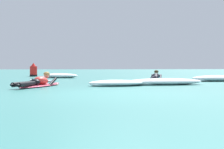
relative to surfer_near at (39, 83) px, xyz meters
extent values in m
plane|color=#387A75|center=(1.92, 7.14, -0.13)|extent=(120.00, 120.00, 0.00)
ellipsoid|color=#E54C66|center=(0.05, 0.10, -0.10)|extent=(1.52, 2.39, 0.07)
ellipsoid|color=#E54C66|center=(0.53, 1.13, -0.09)|extent=(0.27, 0.27, 0.06)
ellipsoid|color=red|center=(0.07, 0.14, 0.07)|extent=(0.65, 0.78, 0.35)
ellipsoid|color=black|center=(-0.10, -0.21, 0.04)|extent=(0.43, 0.40, 0.20)
cylinder|color=black|center=(-0.43, -0.73, 0.01)|extent=(0.56, 0.87, 0.14)
ellipsoid|color=black|center=(-0.65, -1.13, 0.01)|extent=(0.18, 0.24, 0.08)
cylinder|color=black|center=(-0.28, -0.79, 0.01)|extent=(0.47, 0.90, 0.14)
ellipsoid|color=black|center=(-0.46, -1.22, 0.01)|extent=(0.18, 0.24, 0.08)
cylinder|color=black|center=(0.03, 0.57, -0.01)|extent=(0.33, 0.57, 0.34)
sphere|color=tan|center=(0.19, 0.92, -0.11)|extent=(0.09, 0.09, 0.09)
cylinder|color=black|center=(0.42, 0.37, -0.01)|extent=(0.33, 0.57, 0.34)
sphere|color=tan|center=(0.57, 0.70, -0.11)|extent=(0.09, 0.09, 0.09)
sphere|color=tan|center=(0.24, 0.50, 0.25)|extent=(0.21, 0.21, 0.21)
ellipsoid|color=#AD894C|center=(0.23, 0.48, 0.28)|extent=(0.28, 0.27, 0.16)
ellipsoid|color=#2DB2D1|center=(5.33, 4.17, -0.10)|extent=(1.38, 2.40, 0.07)
ellipsoid|color=#2DB2D1|center=(5.73, 5.22, -0.09)|extent=(0.27, 0.26, 0.06)
ellipsoid|color=black|center=(5.35, 4.22, 0.07)|extent=(0.62, 0.79, 0.35)
ellipsoid|color=black|center=(5.21, 3.84, 0.04)|extent=(0.42, 0.38, 0.20)
cylinder|color=black|center=(4.93, 3.35, 0.01)|extent=(0.47, 0.81, 0.14)
ellipsoid|color=black|center=(4.77, 2.97, 0.01)|extent=(0.17, 0.24, 0.08)
cylinder|color=black|center=(5.08, 3.29, 0.01)|extent=(0.38, 0.83, 0.14)
ellipsoid|color=black|center=(4.96, 2.90, 0.01)|extent=(0.17, 0.24, 0.08)
cylinder|color=black|center=(5.28, 4.65, -0.01)|extent=(0.29, 0.56, 0.33)
sphere|color=tan|center=(5.41, 5.00, -0.11)|extent=(0.09, 0.09, 0.09)
cylinder|color=black|center=(5.69, 4.48, -0.01)|extent=(0.29, 0.56, 0.33)
sphere|color=tan|center=(5.81, 4.81, -0.11)|extent=(0.09, 0.09, 0.09)
sphere|color=tan|center=(5.50, 4.60, 0.25)|extent=(0.21, 0.21, 0.21)
ellipsoid|color=#47331E|center=(5.49, 4.58, 0.28)|extent=(0.28, 0.26, 0.16)
ellipsoid|color=silver|center=(-0.20, 3.93, -0.10)|extent=(1.64, 2.16, 0.07)
cube|color=#1E9EDB|center=(-0.20, 3.93, -0.06)|extent=(1.04, 1.61, 0.01)
cone|color=black|center=(-0.70, 4.71, -0.13)|extent=(0.14, 0.14, 0.16)
ellipsoid|color=white|center=(7.67, 2.53, 0.00)|extent=(2.29, 0.94, 0.28)
ellipsoid|color=white|center=(6.98, 2.44, -0.06)|extent=(0.89, 0.60, 0.15)
ellipsoid|color=white|center=(4.47, 0.36, -0.01)|extent=(2.83, 0.94, 0.24)
ellipsoid|color=white|center=(5.18, 0.49, -0.05)|extent=(1.06, 0.57, 0.17)
ellipsoid|color=white|center=(3.63, 0.29, -0.07)|extent=(1.11, 0.75, 0.13)
ellipsoid|color=white|center=(2.59, -0.01, -0.03)|extent=(1.89, 0.80, 0.21)
ellipsoid|color=white|center=(3.06, 0.11, -0.06)|extent=(0.77, 0.61, 0.15)
ellipsoid|color=white|center=(2.02, -0.09, -0.07)|extent=(0.71, 0.46, 0.12)
ellipsoid|color=white|center=(0.56, 7.68, 0.00)|extent=(2.32, 1.50, 0.28)
ellipsoid|color=white|center=(1.12, 7.62, -0.04)|extent=(0.89, 0.75, 0.19)
ellipsoid|color=white|center=(-0.08, 7.81, -0.06)|extent=(0.80, 0.46, 0.15)
cylinder|color=red|center=(-1.28, 10.86, 0.21)|extent=(0.49, 0.49, 0.69)
cone|color=red|center=(-1.28, 10.86, 0.68)|extent=(0.34, 0.34, 0.24)
cylinder|color=black|center=(-1.28, 10.86, -0.07)|extent=(0.51, 0.51, 0.12)
camera|label=1|loc=(0.86, -10.02, 0.53)|focal=47.42mm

